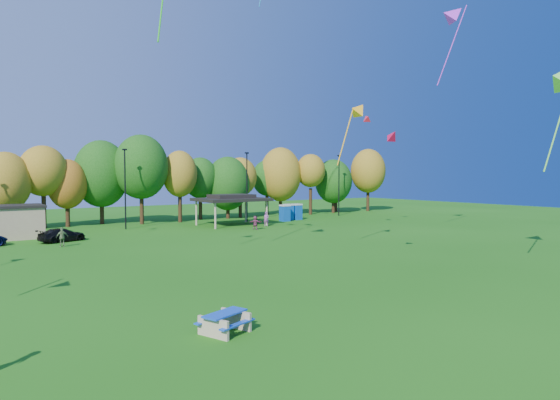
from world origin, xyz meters
TOP-DOWN VIEW (x-y plane):
  - ground at (0.00, 0.00)m, footprint 160.00×160.00m
  - tree_line at (-1.03, 45.51)m, footprint 93.57×10.55m
  - lamp_posts at (2.00, 40.00)m, footprint 64.50×0.25m
  - utility_building at (-10.00, 38.00)m, footprint 6.30×4.30m
  - pavilion at (14.00, 37.00)m, footprint 8.20×6.20m
  - porta_potties at (23.66, 38.16)m, footprint 3.75×2.13m
  - picnic_table at (-6.48, 0.91)m, footprint 2.30×2.11m
  - car_d at (-6.13, 32.94)m, footprint 4.62×3.10m
  - far_person_0 at (16.94, 33.74)m, footprint 0.73×0.59m
  - far_person_2 at (-6.81, 29.38)m, footprint 0.99×0.43m
  - far_person_3 at (13.80, 31.20)m, footprint 1.34×1.37m
  - kite_2 at (26.73, 14.82)m, footprint 4.88×3.33m
  - kite_7 at (13.01, 13.86)m, footprint 3.27×1.30m
  - kite_9 at (22.40, 22.55)m, footprint 1.40×1.53m
  - kite_15 at (10.00, 7.43)m, footprint 0.98×1.22m

SIDE VIEW (x-z plane):
  - ground at x=0.00m, z-range 0.00..0.00m
  - picnic_table at x=-6.48m, z-range 0.07..0.88m
  - car_d at x=-6.13m, z-range 0.00..1.24m
  - far_person_3 at x=13.80m, z-range 0.00..1.57m
  - far_person_2 at x=-6.81m, z-range 0.00..1.67m
  - far_person_0 at x=16.94m, z-range 0.00..1.73m
  - porta_potties at x=23.66m, z-range 0.01..2.19m
  - utility_building at x=-10.00m, z-range 0.01..3.26m
  - pavilion at x=14.00m, z-range 1.34..5.11m
  - lamp_posts at x=2.00m, z-range 0.36..9.45m
  - tree_line at x=-1.03m, z-range 0.34..11.49m
  - kite_15 at x=10.00m, z-range 8.29..9.42m
  - kite_7 at x=13.01m, z-range 8.73..14.21m
  - kite_9 at x=22.40m, z-range 11.58..12.84m
  - kite_2 at x=26.73m, z-range 17.56..26.17m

